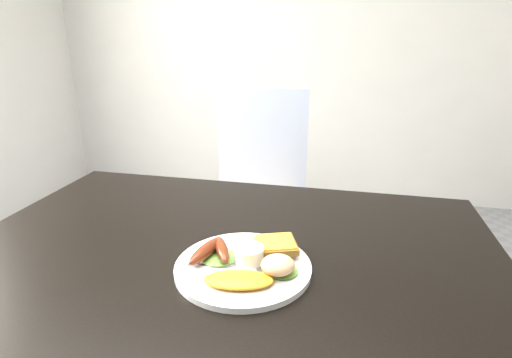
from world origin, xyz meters
name	(u,v)px	position (x,y,z in m)	size (l,w,h in m)	color
room_back_panel	(317,11)	(0.00, 2.25, 1.35)	(4.00, 0.04, 2.70)	silver
dining_table	(228,253)	(0.00, 0.00, 0.73)	(1.20, 0.80, 0.04)	black
dining_chair	(254,206)	(-0.14, 0.89, 0.45)	(0.43, 0.43, 0.05)	tan
person	(254,161)	(-0.07, 0.59, 0.77)	(0.55, 0.37, 1.53)	navy
plate	(243,267)	(0.06, -0.09, 0.76)	(0.27, 0.27, 0.01)	white
lettuce_left	(218,257)	(0.00, -0.08, 0.77)	(0.08, 0.07, 0.01)	olive
lettuce_right	(281,271)	(0.14, -0.10, 0.77)	(0.07, 0.06, 0.01)	#559034
omelette	(238,280)	(0.07, -0.15, 0.77)	(0.13, 0.06, 0.02)	yellow
sausage_a	(206,251)	(-0.02, -0.08, 0.78)	(0.03, 0.11, 0.03)	maroon
sausage_b	(222,249)	(0.01, -0.07, 0.78)	(0.03, 0.10, 0.03)	#5B1D0F
ramekin	(249,255)	(0.07, -0.08, 0.78)	(0.06, 0.06, 0.04)	white
toast_a	(268,248)	(0.10, -0.02, 0.77)	(0.07, 0.07, 0.01)	olive
toast_b	(277,245)	(0.12, -0.03, 0.78)	(0.08, 0.08, 0.01)	#956225
potato_salad	(278,265)	(0.13, -0.11, 0.79)	(0.07, 0.06, 0.03)	beige
fork	(223,265)	(0.02, -0.10, 0.76)	(0.14, 0.01, 0.00)	#ADAFB7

